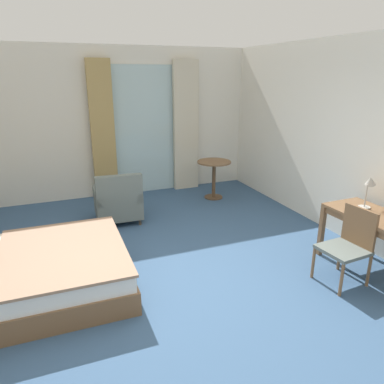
{
  "coord_description": "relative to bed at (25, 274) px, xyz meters",
  "views": [
    {
      "loc": [
        -1.18,
        -3.47,
        2.33
      ],
      "look_at": [
        0.51,
        0.77,
        0.84
      ],
      "focal_mm": 33.69,
      "sensor_mm": 36.0,
      "label": 1
    }
  ],
  "objects": [
    {
      "name": "wall_back",
      "position": [
        1.6,
        3.24,
        1.18
      ],
      "size": [
        5.76,
        0.12,
        2.86
      ],
      "primitive_type": "cube",
      "color": "white",
      "rests_on": "ground"
    },
    {
      "name": "round_cafe_table",
      "position": [
        3.32,
        2.24,
        0.3
      ],
      "size": [
        0.65,
        0.65,
        0.74
      ],
      "color": "brown",
      "rests_on": "ground"
    },
    {
      "name": "bed",
      "position": [
        0.0,
        0.0,
        0.0
      ],
      "size": [
        2.13,
        1.7,
        0.9
      ],
      "color": "brown",
      "rests_on": "ground"
    },
    {
      "name": "balcony_glass_door",
      "position": [
        2.21,
        3.16,
        1.01
      ],
      "size": [
        1.24,
        0.02,
        2.51
      ],
      "primitive_type": "cube",
      "color": "silver",
      "rests_on": "ground"
    },
    {
      "name": "writing_desk",
      "position": [
        3.95,
        -1.08,
        0.39
      ],
      "size": [
        0.64,
        1.36,
        0.73
      ],
      "color": "brown",
      "rests_on": "ground"
    },
    {
      "name": "curtain_panel_right",
      "position": [
        3.05,
        3.06,
        1.06
      ],
      "size": [
        0.52,
        0.1,
        2.61
      ],
      "primitive_type": "cube",
      "color": "beige",
      "rests_on": "ground"
    },
    {
      "name": "curtain_panel_left",
      "position": [
        1.38,
        3.06,
        1.06
      ],
      "size": [
        0.44,
        0.1,
        2.61
      ],
      "primitive_type": "cube",
      "color": "tan",
      "rests_on": "ground"
    },
    {
      "name": "wall_right",
      "position": [
        4.42,
        -0.42,
        1.18
      ],
      "size": [
        0.12,
        7.44,
        2.86
      ],
      "primitive_type": "cube",
      "color": "white",
      "rests_on": "ground"
    },
    {
      "name": "armchair_by_window",
      "position": [
        1.35,
        1.71,
        0.09
      ],
      "size": [
        0.75,
        0.78,
        0.86
      ],
      "color": "slate",
      "rests_on": "ground"
    },
    {
      "name": "desk_chair",
      "position": [
        3.49,
        -1.08,
        0.24
      ],
      "size": [
        0.51,
        0.5,
        0.89
      ],
      "color": "slate",
      "rests_on": "ground"
    },
    {
      "name": "ground",
      "position": [
        1.6,
        -0.42,
        -0.3
      ],
      "size": [
        6.16,
        7.84,
        0.1
      ],
      "primitive_type": "cube",
      "color": "#38567A"
    },
    {
      "name": "desk_lamp",
      "position": [
        4.07,
        -0.72,
        0.76
      ],
      "size": [
        0.24,
        0.19,
        0.41
      ],
      "color": "#B7B2A8",
      "rests_on": "writing_desk"
    }
  ]
}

